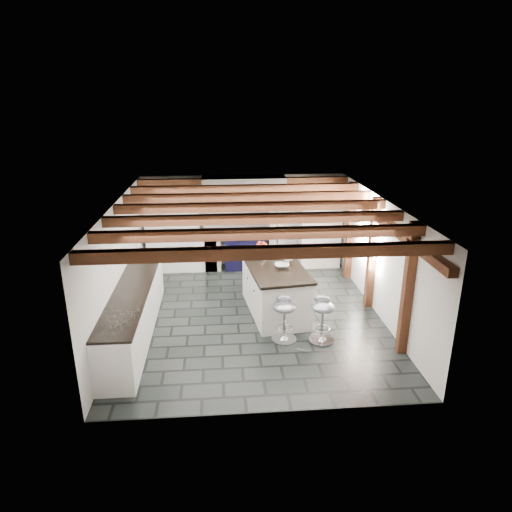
{
  "coord_description": "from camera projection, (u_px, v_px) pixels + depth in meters",
  "views": [
    {
      "loc": [
        -0.62,
        -8.2,
        4.15
      ],
      "look_at": [
        0.1,
        0.4,
        1.1
      ],
      "focal_mm": 32.0,
      "sensor_mm": 36.0,
      "label": 1
    }
  ],
  "objects": [
    {
      "name": "kitchen_island",
      "position": [
        275.0,
        288.0,
        9.1
      ],
      "size": [
        1.29,
        2.12,
        1.33
      ],
      "rotation": [
        0.0,
        0.0,
        0.13
      ],
      "color": "white",
      "rests_on": "ground"
    },
    {
      "name": "ground",
      "position": [
        253.0,
        314.0,
        9.13
      ],
      "size": [
        6.0,
        6.0,
        0.0
      ],
      "primitive_type": "plane",
      "color": "black",
      "rests_on": "ground"
    },
    {
      "name": "bar_stool_near",
      "position": [
        323.0,
        314.0,
        7.99
      ],
      "size": [
        0.54,
        0.54,
        0.84
      ],
      "rotation": [
        0.0,
        0.0,
        -0.39
      ],
      "color": "silver",
      "rests_on": "ground"
    },
    {
      "name": "bar_stool_far",
      "position": [
        285.0,
        314.0,
        8.02
      ],
      "size": [
        0.48,
        0.48,
        0.83
      ],
      "rotation": [
        0.0,
        0.0,
        -0.19
      ],
      "color": "silver",
      "rests_on": "ground"
    },
    {
      "name": "range_cooker",
      "position": [
        245.0,
        250.0,
        11.49
      ],
      "size": [
        1.0,
        0.63,
        0.99
      ],
      "color": "black",
      "rests_on": "ground"
    },
    {
      "name": "room_shell",
      "position": [
        220.0,
        243.0,
        10.06
      ],
      "size": [
        6.0,
        6.03,
        6.0
      ],
      "color": "silver",
      "rests_on": "ground"
    }
  ]
}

